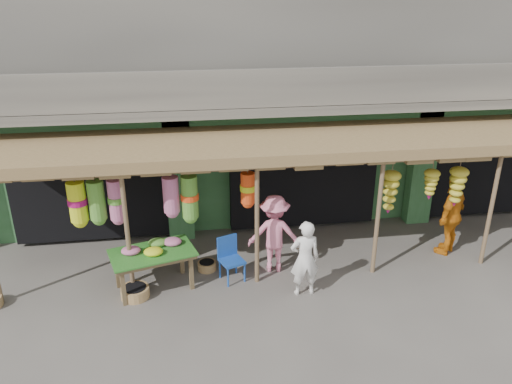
{
  "coord_description": "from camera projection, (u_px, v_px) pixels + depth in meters",
  "views": [
    {
      "loc": [
        -2.82,
        -8.94,
        5.66
      ],
      "look_at": [
        -1.34,
        1.0,
        1.5
      ],
      "focal_mm": 35.0,
      "sensor_mm": 36.0,
      "label": 1
    }
  ],
  "objects": [
    {
      "name": "building",
      "position": [
        283.0,
        75.0,
        13.88
      ],
      "size": [
        16.4,
        6.8,
        7.0
      ],
      "color": "gray",
      "rests_on": "ground"
    },
    {
      "name": "blue_chair",
      "position": [
        230.0,
        256.0,
        10.25
      ],
      "size": [
        0.58,
        0.58,
        0.93
      ],
      "rotation": [
        0.0,
        0.0,
        0.37
      ],
      "color": "#1948A7",
      "rests_on": "ground"
    },
    {
      "name": "basket_right",
      "position": [
        207.0,
        266.0,
        10.72
      ],
      "size": [
        0.49,
        0.49,
        0.18
      ],
      "primitive_type": "cylinder",
      "rotation": [
        0.0,
        0.0,
        0.26
      ],
      "color": "#A2864B",
      "rests_on": "ground"
    },
    {
      "name": "awning",
      "position": [
        313.0,
        146.0,
        10.44
      ],
      "size": [
        14.0,
        2.7,
        2.79
      ],
      "color": "brown",
      "rests_on": "ground"
    },
    {
      "name": "person_front",
      "position": [
        305.0,
        258.0,
        9.63
      ],
      "size": [
        0.59,
        0.39,
        1.58
      ],
      "primitive_type": "imported",
      "rotation": [
        0.0,
        0.0,
        3.17
      ],
      "color": "white",
      "rests_on": "ground"
    },
    {
      "name": "flower_table",
      "position": [
        153.0,
        253.0,
        9.83
      ],
      "size": [
        1.81,
        1.36,
        0.97
      ],
      "rotation": [
        0.0,
        0.0,
        0.28
      ],
      "color": "brown",
      "rests_on": "ground"
    },
    {
      "name": "basket_mid",
      "position": [
        135.0,
        292.0,
        9.77
      ],
      "size": [
        0.73,
        0.73,
        0.22
      ],
      "primitive_type": "cylinder",
      "rotation": [
        0.0,
        0.0,
        0.38
      ],
      "color": "#A17948",
      "rests_on": "ground"
    },
    {
      "name": "person_shopper",
      "position": [
        274.0,
        234.0,
        10.45
      ],
      "size": [
        1.19,
        0.79,
        1.71
      ],
      "primitive_type": "imported",
      "rotation": [
        0.0,
        0.0,
        3.0
      ],
      "color": "pink",
      "rests_on": "ground"
    },
    {
      "name": "ground",
      "position": [
        324.0,
        270.0,
        10.72
      ],
      "size": [
        80.0,
        80.0,
        0.0
      ],
      "primitive_type": "plane",
      "color": "#514C47",
      "rests_on": "ground"
    },
    {
      "name": "person_vendor",
      "position": [
        452.0,
        215.0,
        11.11
      ],
      "size": [
        1.15,
        1.05,
        1.88
      ],
      "primitive_type": "imported",
      "rotation": [
        0.0,
        0.0,
        3.81
      ],
      "color": "orange",
      "rests_on": "ground"
    }
  ]
}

